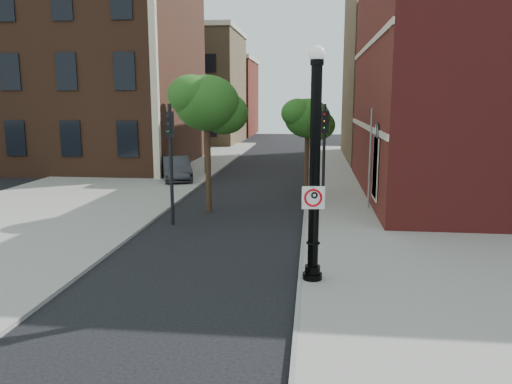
# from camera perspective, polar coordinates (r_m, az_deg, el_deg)

# --- Properties ---
(ground) EXTENTS (120.00, 120.00, 0.00)m
(ground) POSITION_cam_1_polar(r_m,az_deg,el_deg) (13.24, -4.13, -10.97)
(ground) COLOR black
(ground) RESTS_ON ground
(sidewalk_right) EXTENTS (8.00, 60.00, 0.12)m
(sidewalk_right) POSITION_cam_1_polar(r_m,az_deg,el_deg) (22.91, 15.61, -1.94)
(sidewalk_right) COLOR gray
(sidewalk_right) RESTS_ON ground
(sidewalk_left) EXTENTS (10.00, 50.00, 0.12)m
(sidewalk_left) POSITION_cam_1_polar(r_m,az_deg,el_deg) (32.52, -13.95, 1.74)
(sidewalk_left) COLOR gray
(sidewalk_left) RESTS_ON ground
(curb_edge) EXTENTS (0.10, 60.00, 0.14)m
(curb_edge) POSITION_cam_1_polar(r_m,az_deg,el_deg) (22.61, 5.68, -1.73)
(curb_edge) COLOR gray
(curb_edge) RESTS_ON ground
(victorian_building) EXTENTS (18.60, 14.60, 17.95)m
(victorian_building) POSITION_cam_1_polar(r_m,az_deg,el_deg) (40.65, -21.09, 15.34)
(victorian_building) COLOR #55301F
(victorian_building) RESTS_ON ground
(bg_building_tan_a) EXTENTS (12.00, 12.00, 12.00)m
(bg_building_tan_a) POSITION_cam_1_polar(r_m,az_deg,el_deg) (57.92, -7.96, 11.55)
(bg_building_tan_a) COLOR olive
(bg_building_tan_a) RESTS_ON ground
(bg_building_red) EXTENTS (12.00, 12.00, 10.00)m
(bg_building_red) POSITION_cam_1_polar(r_m,az_deg,el_deg) (71.55, -5.11, 10.59)
(bg_building_red) COLOR maroon
(bg_building_red) RESTS_ON ground
(bg_building_tan_b) EXTENTS (22.00, 14.00, 14.00)m
(bg_building_tan_b) POSITION_cam_1_polar(r_m,az_deg,el_deg) (44.32, 25.10, 12.33)
(bg_building_tan_b) COLOR olive
(bg_building_tan_b) RESTS_ON ground
(lamppost) EXTENTS (0.52, 0.52, 6.16)m
(lamppost) POSITION_cam_1_polar(r_m,az_deg,el_deg) (12.94, 6.70, 1.56)
(lamppost) COLOR black
(lamppost) RESTS_ON ground
(no_parking_sign) EXTENTS (0.59, 0.12, 0.60)m
(no_parking_sign) POSITION_cam_1_polar(r_m,az_deg,el_deg) (12.87, 6.57, -0.63)
(no_parking_sign) COLOR white
(no_parking_sign) RESTS_ON ground
(parked_car) EXTENTS (3.00, 4.77, 1.48)m
(parked_car) POSITION_cam_1_polar(r_m,az_deg,el_deg) (30.56, -9.09, 2.66)
(parked_car) COLOR #29292D
(parked_car) RESTS_ON ground
(traffic_signal_left) EXTENTS (0.34, 0.40, 4.69)m
(traffic_signal_left) POSITION_cam_1_polar(r_m,az_deg,el_deg) (19.43, -9.77, 5.40)
(traffic_signal_left) COLOR black
(traffic_signal_left) RESTS_ON ground
(traffic_signal_right) EXTENTS (0.36, 0.41, 4.66)m
(traffic_signal_right) POSITION_cam_1_polar(r_m,az_deg,el_deg) (22.26, 7.79, 6.03)
(traffic_signal_right) COLOR black
(traffic_signal_right) RESTS_ON ground
(utility_pole) EXTENTS (0.09, 0.09, 4.50)m
(utility_pole) POSITION_cam_1_polar(r_m,az_deg,el_deg) (22.24, 12.89, 3.55)
(utility_pole) COLOR #999999
(utility_pole) RESTS_ON ground
(street_tree_a) EXTENTS (3.26, 2.95, 5.88)m
(street_tree_a) POSITION_cam_1_polar(r_m,az_deg,el_deg) (21.50, -5.48, 9.92)
(street_tree_a) COLOR #352215
(street_tree_a) RESTS_ON ground
(street_tree_b) EXTENTS (3.31, 2.99, 5.96)m
(street_tree_b) POSITION_cam_1_polar(r_m,az_deg,el_deg) (32.52, -5.74, 10.22)
(street_tree_b) COLOR #352215
(street_tree_b) RESTS_ON ground
(street_tree_c) EXTENTS (2.72, 2.46, 4.91)m
(street_tree_c) POSITION_cam_1_polar(r_m,az_deg,el_deg) (25.39, 5.98, 8.25)
(street_tree_c) COLOR #352215
(street_tree_c) RESTS_ON ground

